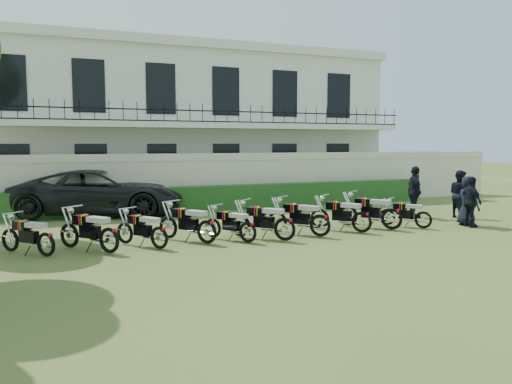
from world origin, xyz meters
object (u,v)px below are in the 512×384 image
at_px(motorcycle_1, 109,234).
at_px(motorcycle_4, 248,227).
at_px(motorcycle_3, 207,226).
at_px(motorcycle_7, 362,217).
at_px(motorcycle_9, 424,216).
at_px(motorcycle_0, 46,238).
at_px(officer_3, 468,201).
at_px(motorcycle_8, 392,214).
at_px(officer_5, 415,192).
at_px(officer_4, 460,194).
at_px(motorcycle_5, 285,224).
at_px(suv, 99,192).
at_px(officer_2, 471,202).
at_px(motorcycle_2, 159,232).
at_px(motorcycle_6, 320,220).

xyz_separation_m(motorcycle_1, motorcycle_4, (3.65, -0.02, -0.06)).
height_order(motorcycle_3, motorcycle_4, motorcycle_3).
bearing_deg(motorcycle_7, motorcycle_9, -39.16).
bearing_deg(motorcycle_0, officer_3, -42.83).
bearing_deg(motorcycle_4, motorcycle_8, -31.76).
height_order(motorcycle_9, officer_5, officer_5).
bearing_deg(officer_4, motorcycle_8, 112.79).
distance_m(motorcycle_5, suv, 8.49).
bearing_deg(officer_2, officer_4, -25.89).
xyz_separation_m(motorcycle_3, suv, (-2.23, 6.86, 0.35)).
relative_size(officer_2, officer_4, 0.95).
bearing_deg(suv, motorcycle_7, -119.58).
bearing_deg(motorcycle_8, motorcycle_7, 147.48).
relative_size(motorcycle_0, motorcycle_3, 0.83).
height_order(motorcycle_2, officer_5, officer_5).
bearing_deg(officer_2, motorcycle_0, 96.64).
xyz_separation_m(motorcycle_0, motorcycle_2, (2.68, -0.16, -0.00)).
relative_size(officer_2, officer_5, 0.88).
bearing_deg(motorcycle_4, motorcycle_2, 144.38).
relative_size(motorcycle_0, officer_2, 0.86).
xyz_separation_m(officer_3, officer_5, (-0.48, 2.06, 0.12)).
xyz_separation_m(motorcycle_4, motorcycle_9, (6.00, 0.04, -0.02)).
xyz_separation_m(motorcycle_1, motorcycle_3, (2.56, 0.23, 0.00)).
distance_m(suv, officer_4, 13.42).
height_order(officer_2, officer_3, officer_2).
distance_m(motorcycle_1, officer_3, 11.50).
relative_size(motorcycle_0, motorcycle_7, 0.86).
bearing_deg(officer_3, motorcycle_4, 82.23).
distance_m(motorcycle_9, suv, 11.71).
distance_m(motorcycle_0, motorcycle_2, 2.69).
bearing_deg(motorcycle_0, motorcycle_2, -45.57).
xyz_separation_m(motorcycle_8, officer_3, (2.94, -0.11, 0.29)).
bearing_deg(motorcycle_3, motorcycle_0, 144.54).
distance_m(motorcycle_0, motorcycle_1, 1.46).
bearing_deg(motorcycle_5, motorcycle_2, 134.32).
bearing_deg(motorcycle_2, motorcycle_8, -34.91).
bearing_deg(officer_3, suv, 49.45).
bearing_deg(motorcycle_6, motorcycle_9, -37.78).
bearing_deg(officer_4, motorcycle_3, 101.74).
distance_m(motorcycle_8, suv, 10.75).
bearing_deg(motorcycle_1, motorcycle_7, -39.39).
distance_m(motorcycle_5, motorcycle_8, 3.88).
bearing_deg(officer_5, motorcycle_1, 120.09).
bearing_deg(motorcycle_9, officer_5, 21.02).
height_order(motorcycle_2, motorcycle_3, motorcycle_3).
relative_size(motorcycle_1, motorcycle_7, 0.97).
bearing_deg(motorcycle_4, officer_4, -24.39).
bearing_deg(motorcycle_9, motorcycle_3, 142.27).
relative_size(motorcycle_5, officer_5, 0.84).
bearing_deg(motorcycle_6, officer_3, -37.52).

